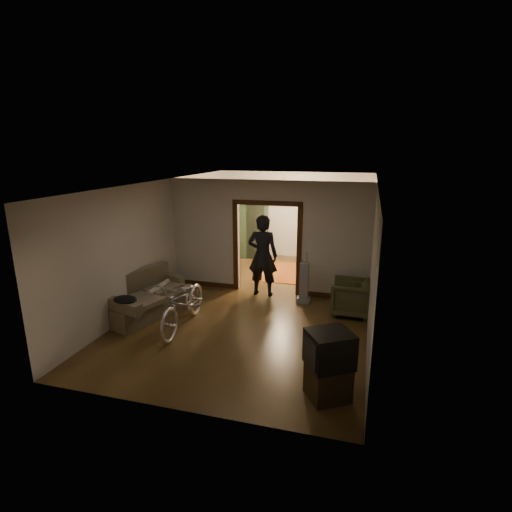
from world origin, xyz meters
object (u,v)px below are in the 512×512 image
at_px(bicycle, 184,302).
at_px(person, 263,256).
at_px(desk, 323,253).
at_px(sofa, 148,294).
at_px(locker, 252,228).
at_px(armchair, 351,297).

bearing_deg(bicycle, person, 61.74).
xyz_separation_m(bicycle, person, (1.05, 2.25, 0.47)).
height_order(person, desk, person).
xyz_separation_m(sofa, person, (2.10, 1.83, 0.54)).
height_order(sofa, locker, locker).
bearing_deg(desk, person, -121.73).
distance_m(bicycle, armchair, 3.60).
height_order(person, locker, person).
bearing_deg(locker, armchair, -56.49).
bearing_deg(bicycle, sofa, 155.32).
distance_m(person, locker, 3.57).
height_order(bicycle, desk, bicycle).
distance_m(bicycle, locker, 5.61).
bearing_deg(desk, armchair, -85.96).
bearing_deg(sofa, bicycle, -3.95).
relative_size(sofa, person, 1.01).
bearing_deg(person, sofa, 40.43).
height_order(bicycle, locker, locker).
distance_m(armchair, desk, 3.86).
height_order(locker, desk, locker).
xyz_separation_m(armchair, person, (-2.17, 0.64, 0.62)).
relative_size(sofa, desk, 1.97).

